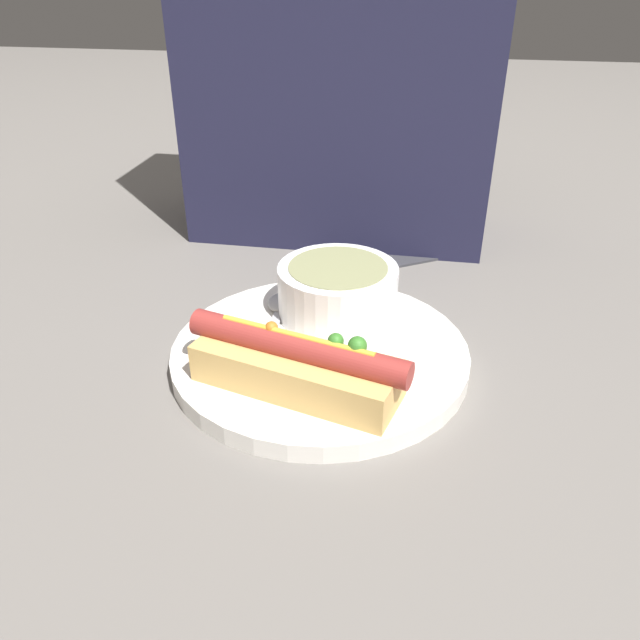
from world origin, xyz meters
name	(u,v)px	position (x,y,z in m)	size (l,w,h in m)	color
ground_plane	(320,361)	(0.00, 0.00, 0.00)	(4.00, 4.00, 0.00)	slate
dinner_plate	(320,354)	(0.00, 0.00, 0.01)	(0.27, 0.27, 0.02)	white
hot_dog	(297,365)	(-0.01, -0.06, 0.04)	(0.19, 0.10, 0.06)	#DBAD60
soup_bowl	(338,288)	(0.01, 0.06, 0.04)	(0.12, 0.12, 0.05)	white
spoon	(278,313)	(-0.05, 0.05, 0.02)	(0.03, 0.15, 0.01)	#B7B7BC
napkin	(378,254)	(0.03, 0.24, 0.00)	(0.16, 0.14, 0.01)	#333338
seated_diner	(342,16)	(-0.03, 0.33, 0.26)	(0.37, 0.17, 0.60)	#1E1E38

